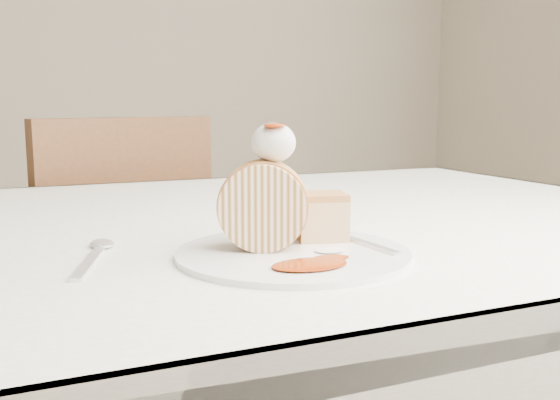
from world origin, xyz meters
name	(u,v)px	position (x,y,z in m)	size (l,w,h in m)	color
table	(221,283)	(0.00, 0.20, 0.66)	(1.40, 0.90, 0.75)	white
chair_far	(111,277)	(-0.06, 0.87, 0.50)	(0.52, 0.52, 0.87)	brown
plate	(293,254)	(0.00, -0.03, 0.75)	(0.24, 0.24, 0.01)	white
roulade_slice	(263,206)	(-0.02, -0.01, 0.80)	(0.09, 0.09, 0.05)	#FEDCB0
cake_chunk	(321,219)	(0.05, 0.01, 0.78)	(0.05, 0.05, 0.04)	tan
whipped_cream	(274,143)	(-0.01, -0.01, 0.86)	(0.05, 0.05, 0.04)	silver
caramel_drizzle	(275,120)	(-0.01, -0.02, 0.89)	(0.02, 0.02, 0.01)	#8B2705
caramel_pool	(310,264)	(-0.01, -0.09, 0.76)	(0.07, 0.05, 0.00)	#8B2705
fork	(367,244)	(0.08, -0.04, 0.76)	(0.02, 0.14, 0.00)	silver
spoon	(88,263)	(-0.19, 0.01, 0.75)	(0.02, 0.15, 0.00)	silver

